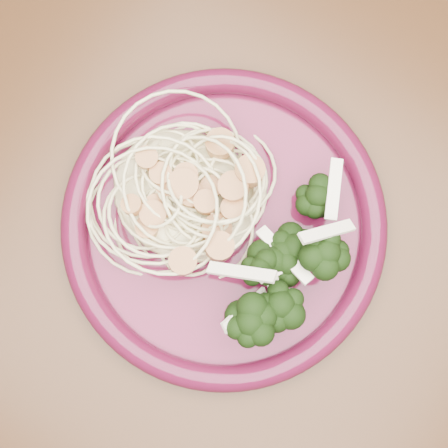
% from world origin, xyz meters
% --- Properties ---
extents(dining_table, '(1.20, 0.80, 0.75)m').
position_xyz_m(dining_table, '(0.00, 0.00, 0.65)').
color(dining_table, '#472814').
rests_on(dining_table, ground).
extents(dinner_plate, '(0.32, 0.32, 0.02)m').
position_xyz_m(dinner_plate, '(-0.11, 0.04, 0.76)').
color(dinner_plate, '#550F2A').
rests_on(dinner_plate, dining_table).
extents(spaghetti_pile, '(0.15, 0.13, 0.03)m').
position_xyz_m(spaghetti_pile, '(-0.15, 0.04, 0.77)').
color(spaghetti_pile, beige).
rests_on(spaghetti_pile, dinner_plate).
extents(scallop_cluster, '(0.14, 0.14, 0.04)m').
position_xyz_m(scallop_cluster, '(-0.15, 0.04, 0.81)').
color(scallop_cluster, '#C5864C').
rests_on(scallop_cluster, spaghetti_pile).
extents(broccoli_pile, '(0.10, 0.15, 0.05)m').
position_xyz_m(broccoli_pile, '(-0.05, 0.04, 0.78)').
color(broccoli_pile, black).
rests_on(broccoli_pile, dinner_plate).
extents(onion_garnish, '(0.07, 0.10, 0.06)m').
position_xyz_m(onion_garnish, '(-0.05, 0.04, 0.81)').
color(onion_garnish, white).
rests_on(onion_garnish, broccoli_pile).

